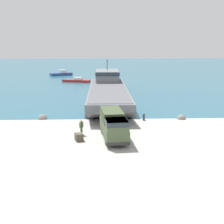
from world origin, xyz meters
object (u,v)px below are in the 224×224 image
landing_craft (108,88)px  moored_boat_c (109,75)px  soldier_on_ramp (81,126)px  mooring_bollard (144,117)px  military_truck (113,124)px  moored_boat_a (62,74)px  moored_boat_b (77,80)px  cargo_crate (79,137)px

landing_craft → moored_boat_c: landing_craft is taller
soldier_on_ramp → mooring_bollard: (8.04, 6.53, -0.50)m
moored_boat_c → landing_craft: bearing=-108.0°
military_truck → moored_boat_a: size_ratio=1.08×
moored_boat_b → mooring_bollard: 45.44m
soldier_on_ramp → mooring_bollard: bearing=74.4°
landing_craft → moored_boat_b: landing_craft is taller
moored_boat_a → cargo_crate: size_ratio=7.54×
landing_craft → cargo_crate: landing_craft is taller
soldier_on_ramp → mooring_bollard: soldier_on_ramp is taller
mooring_bollard → military_truck: bearing=-119.7°
military_truck → moored_boat_a: (-13.85, 69.60, -0.95)m
landing_craft → moored_boat_c: size_ratio=5.81×
landing_craft → military_truck: (-0.19, -28.71, 0.04)m
soldier_on_ramp → cargo_crate: (-0.15, -2.12, -0.61)m
landing_craft → moored_boat_b: 24.24m
landing_craft → mooring_bollard: landing_craft is taller
military_truck → soldier_on_ramp: 3.84m
military_truck → landing_craft: bearing=174.6°
mooring_bollard → cargo_crate: (-8.19, -8.65, -0.11)m
landing_craft → mooring_bollard: (4.28, -20.88, -1.01)m
soldier_on_ramp → moored_boat_a: moored_boat_a is taller
moored_boat_c → mooring_bollard: moored_boat_c is taller
moored_boat_b → military_truck: bearing=-153.2°
landing_craft → moored_boat_c: 35.70m
mooring_bollard → soldier_on_ramp: bearing=-140.9°
soldier_on_ramp → moored_boat_a: (-10.28, 68.30, -0.40)m
soldier_on_ramp → cargo_crate: soldier_on_ramp is taller
soldier_on_ramp → moored_boat_b: soldier_on_ramp is taller
soldier_on_ramp → moored_boat_c: bearing=120.7°
soldier_on_ramp → moored_boat_c: moored_boat_c is taller
military_truck → soldier_on_ramp: bearing=-114.9°
military_truck → mooring_bollard: size_ratio=8.33×
military_truck → moored_boat_a: 70.97m
landing_craft → moored_boat_b: (-7.87, 22.91, -1.09)m
mooring_bollard → moored_boat_b: bearing=105.5°
moored_boat_a → cargo_crate: bearing=161.0°
military_truck → moored_boat_c: military_truck is taller
moored_boat_b → cargo_crate: 52.58m
moored_boat_a → cargo_crate: moored_boat_a is taller
landing_craft → soldier_on_ramp: 27.67m
moored_boat_b → mooring_bollard: (12.15, -43.78, 0.08)m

